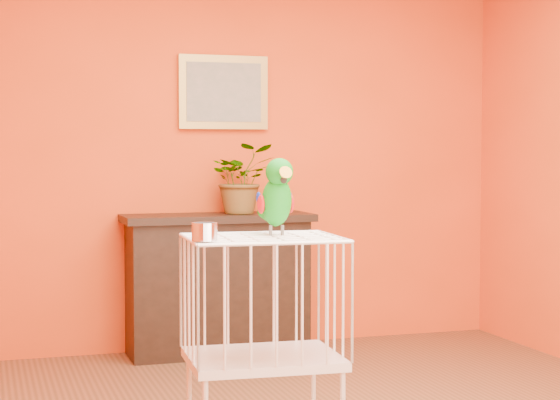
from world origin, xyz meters
name	(u,v)px	position (x,y,z in m)	size (l,w,h in m)	color
room_shell	(344,100)	(0.00, 0.00, 1.58)	(4.50, 4.50, 4.50)	#EE4B16
console_cabinet	(218,284)	(-0.09, 2.03, 0.47)	(1.26, 0.45, 0.93)	black
potted_plant	(241,186)	(0.08, 2.05, 1.12)	(0.42, 0.47, 0.37)	#26722D
framed_picture	(224,92)	(0.00, 2.22, 1.75)	(0.62, 0.04, 0.50)	#B3923F
birdcage	(263,347)	(-0.44, -0.18, 0.51)	(0.67, 0.53, 0.98)	silver
feed_cup	(205,232)	(-0.73, -0.33, 1.03)	(0.10, 0.10, 0.07)	silver
parrot	(277,196)	(-0.37, -0.14, 1.16)	(0.16, 0.30, 0.34)	#59544C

